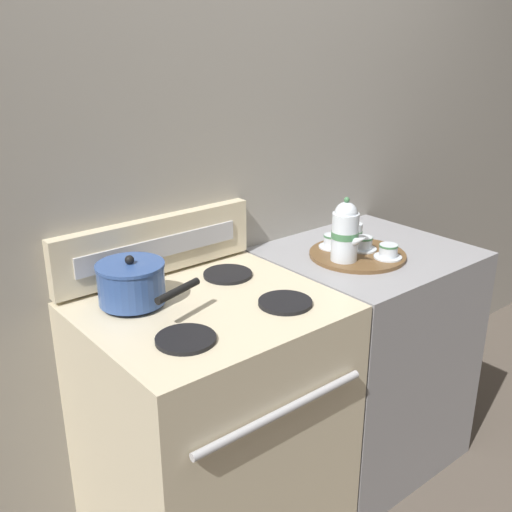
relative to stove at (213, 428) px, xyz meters
The scene contains 12 objects.
ground_plane 0.58m from the stove, ahead, with size 6.00×6.00×0.00m, color brown.
wall_back 0.82m from the stove, 43.93° to the left, with size 6.00×0.05×2.20m.
stove is the anchor object (origin of this frame).
control_panel 0.63m from the stove, 90.00° to the left, with size 0.73×0.05×0.19m.
side_counter 0.74m from the stove, ahead, with size 0.71×0.64×0.90m.
saucepan 0.57m from the stove, 141.47° to the left, with size 0.24×0.31×0.15m.
serving_tray 0.80m from the stove, ahead, with size 0.35×0.35×0.01m.
teapot 0.80m from the stove, ahead, with size 0.10×0.15×0.23m.
teacup_left 0.85m from the stove, ahead, with size 0.10×0.10×0.05m.
teacup_right 0.86m from the stove, ahead, with size 0.10×0.10×0.05m.
teacup_front 0.80m from the stove, ahead, with size 0.10×0.10×0.05m.
creamer_jug 0.89m from the stove, ahead, with size 0.06×0.06×0.07m.
Camera 1 is at (-1.29, -1.35, 1.68)m, focal length 42.00 mm.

